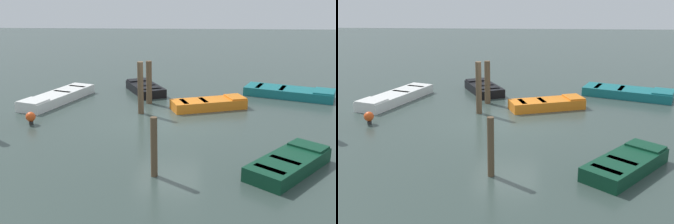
{
  "view_description": "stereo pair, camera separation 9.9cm",
  "coord_description": "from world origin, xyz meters",
  "views": [
    {
      "loc": [
        0.84,
        -14.63,
        4.73
      ],
      "look_at": [
        0.0,
        0.0,
        0.35
      ],
      "focal_mm": 43.08,
      "sensor_mm": 36.0,
      "label": 1
    },
    {
      "loc": [
        0.94,
        -14.63,
        4.73
      ],
      "look_at": [
        0.0,
        0.0,
        0.35
      ],
      "focal_mm": 43.08,
      "sensor_mm": 36.0,
      "label": 2
    }
  ],
  "objects": [
    {
      "name": "ground_plane",
      "position": [
        0.0,
        0.0,
        0.0
      ],
      "size": [
        80.0,
        80.0,
        0.0
      ],
      "primitive_type": "plane",
      "color": "#33423D"
    },
    {
      "name": "rowboat_black",
      "position": [
        -1.37,
        4.42,
        0.22
      ],
      "size": [
        2.22,
        2.93,
        0.46
      ],
      "rotation": [
        0.0,
        0.0,
        2.02
      ],
      "color": "black",
      "rests_on": "ground_plane"
    },
    {
      "name": "rowboat_white",
      "position": [
        -5.09,
        2.5,
        0.22
      ],
      "size": [
        2.45,
        4.31,
        0.46
      ],
      "rotation": [
        0.0,
        0.0,
        4.37
      ],
      "color": "silver",
      "rests_on": "ground_plane"
    },
    {
      "name": "rowboat_teal",
      "position": [
        5.48,
        3.99,
        0.22
      ],
      "size": [
        4.23,
        2.82,
        0.46
      ],
      "rotation": [
        0.0,
        0.0,
        5.9
      ],
      "color": "#14666B",
      "rests_on": "ground_plane"
    },
    {
      "name": "rowboat_orange",
      "position": [
        1.63,
        1.76,
        0.22
      ],
      "size": [
        3.28,
        2.0,
        0.46
      ],
      "rotation": [
        0.0,
        0.0,
        0.33
      ],
      "color": "orange",
      "rests_on": "ground_plane"
    },
    {
      "name": "rowboat_dark_green",
      "position": [
        3.58,
        -4.28,
        0.22
      ],
      "size": [
        2.76,
        2.93,
        0.46
      ],
      "rotation": [
        0.0,
        0.0,
        0.86
      ],
      "color": "#0C3823",
      "rests_on": "ground_plane"
    },
    {
      "name": "mooring_piling_near_left",
      "position": [
        -0.97,
        2.46,
        0.94
      ],
      "size": [
        0.25,
        0.25,
        1.88
      ],
      "primitive_type": "cylinder",
      "color": "brown",
      "rests_on": "ground_plane"
    },
    {
      "name": "mooring_piling_far_right",
      "position": [
        -0.09,
        -4.82,
        0.82
      ],
      "size": [
        0.18,
        0.18,
        1.65
      ],
      "primitive_type": "cylinder",
      "color": "brown",
      "rests_on": "ground_plane"
    },
    {
      "name": "mooring_piling_mid_right",
      "position": [
        -1.15,
        0.92,
        1.05
      ],
      "size": [
        0.23,
        0.23,
        2.11
      ],
      "primitive_type": "cylinder",
      "color": "brown",
      "rests_on": "ground_plane"
    },
    {
      "name": "marker_buoy",
      "position": [
        -5.05,
        -0.73,
        0.29
      ],
      "size": [
        0.36,
        0.36,
        0.48
      ],
      "color": "#262626",
      "rests_on": "ground_plane"
    }
  ]
}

